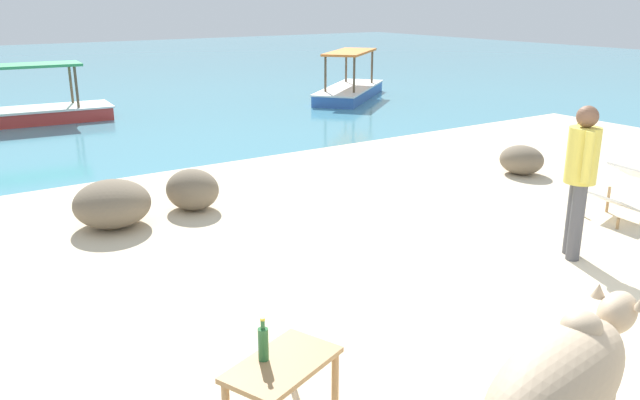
# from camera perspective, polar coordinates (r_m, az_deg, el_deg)

# --- Properties ---
(sand_beach) EXTENTS (18.00, 14.00, 0.04)m
(sand_beach) POSITION_cam_1_polar(r_m,az_deg,el_deg) (5.69, 21.56, -11.92)
(sand_beach) COLOR beige
(sand_beach) RESTS_ON ground
(water_surface) EXTENTS (60.00, 36.00, 0.03)m
(water_surface) POSITION_cam_1_polar(r_m,az_deg,el_deg) (25.18, -24.32, 9.75)
(water_surface) COLOR teal
(water_surface) RESTS_ON ground
(cow) EXTENTS (1.79, 0.83, 1.00)m
(cow) POSITION_cam_1_polar(r_m,az_deg,el_deg) (3.89, 20.51, -14.65)
(cow) COLOR tan
(cow) RESTS_ON sand_beach
(low_bench_table) EXTENTS (0.87, 0.69, 0.44)m
(low_bench_table) POSITION_cam_1_polar(r_m,az_deg,el_deg) (4.28, -3.33, -14.90)
(low_bench_table) COLOR #A37A4C
(low_bench_table) RESTS_ON sand_beach
(bottle) EXTENTS (0.07, 0.07, 0.30)m
(bottle) POSITION_cam_1_polar(r_m,az_deg,el_deg) (4.21, -5.02, -12.44)
(bottle) COLOR #2D6B38
(bottle) RESTS_ON low_bench_table
(deck_chair_far) EXTENTS (0.84, 0.64, 0.68)m
(deck_chair_far) POSITION_cam_1_polar(r_m,az_deg,el_deg) (8.86, 25.25, 0.88)
(deck_chair_far) COLOR #A37A4C
(deck_chair_far) RESTS_ON sand_beach
(person_standing) EXTENTS (0.38, 0.40, 1.62)m
(person_standing) POSITION_cam_1_polar(r_m,az_deg,el_deg) (7.18, 21.99, 2.41)
(person_standing) COLOR #4C4C51
(person_standing) RESTS_ON sand_beach
(shore_rock_medium) EXTENTS (1.21, 1.22, 0.57)m
(shore_rock_medium) POSITION_cam_1_polar(r_m,az_deg,el_deg) (8.17, -17.83, -0.31)
(shore_rock_medium) COLOR #756651
(shore_rock_medium) RESTS_ON sand_beach
(shore_rock_small) EXTENTS (0.82, 0.87, 0.53)m
(shore_rock_small) POSITION_cam_1_polar(r_m,az_deg,el_deg) (8.57, -11.17, 0.91)
(shore_rock_small) COLOR #756651
(shore_rock_small) RESTS_ON sand_beach
(shore_rock_flat) EXTENTS (0.75, 0.80, 0.45)m
(shore_rock_flat) POSITION_cam_1_polar(r_m,az_deg,el_deg) (10.61, 17.33, 3.40)
(shore_rock_flat) COLOR #756651
(shore_rock_flat) RESTS_ON sand_beach
(boat_red) EXTENTS (3.76, 1.46, 1.29)m
(boat_red) POSITION_cam_1_polar(r_m,az_deg,el_deg) (15.89, -24.55, 7.15)
(boat_red) COLOR #C63833
(boat_red) RESTS_ON water_surface
(boat_blue) EXTENTS (3.57, 3.23, 1.29)m
(boat_blue) POSITION_cam_1_polar(r_m,az_deg,el_deg) (18.16, 2.62, 9.78)
(boat_blue) COLOR #3866B7
(boat_blue) RESTS_ON water_surface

